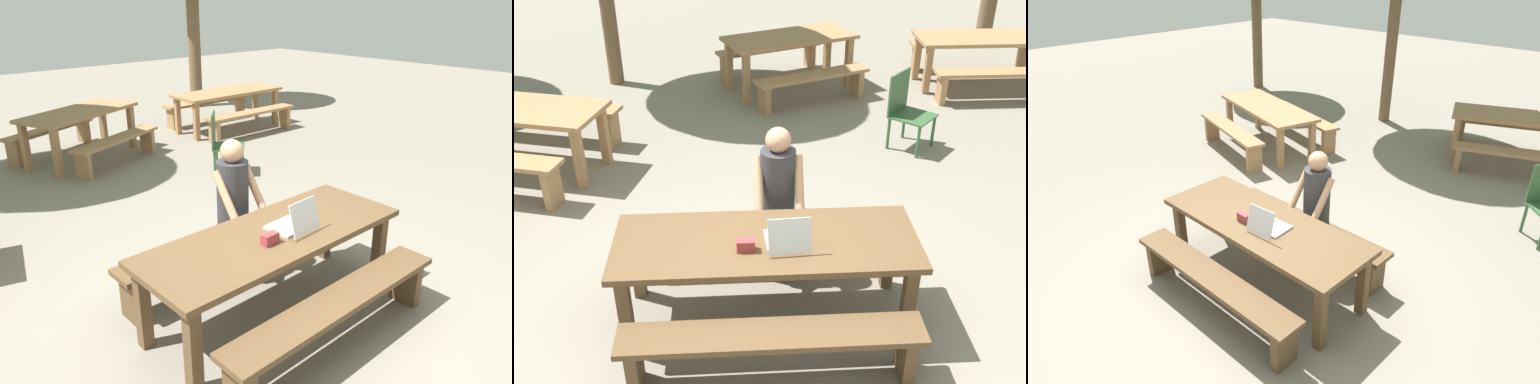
% 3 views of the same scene
% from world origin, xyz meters
% --- Properties ---
extents(ground_plane, '(30.00, 30.00, 0.00)m').
position_xyz_m(ground_plane, '(0.00, 0.00, 0.00)').
color(ground_plane, gray).
extents(picnic_table_front, '(2.19, 0.81, 0.70)m').
position_xyz_m(picnic_table_front, '(0.00, 0.00, 0.61)').
color(picnic_table_front, brown).
rests_on(picnic_table_front, ground).
extents(bench_near, '(2.01, 0.30, 0.43)m').
position_xyz_m(bench_near, '(0.00, -0.65, 0.33)').
color(bench_near, brown).
rests_on(bench_near, ground).
extents(bench_far, '(2.01, 0.30, 0.43)m').
position_xyz_m(bench_far, '(0.00, 0.65, 0.33)').
color(bench_far, brown).
rests_on(bench_far, ground).
extents(laptop, '(0.32, 0.35, 0.27)m').
position_xyz_m(laptop, '(0.15, -0.08, 0.77)').
color(laptop, silver).
rests_on(laptop, picnic_table_front).
extents(small_pouch, '(0.13, 0.07, 0.08)m').
position_xyz_m(small_pouch, '(-0.15, -0.11, 0.74)').
color(small_pouch, '#993338').
rests_on(small_pouch, picnic_table_front).
extents(person_seated, '(0.39, 0.40, 1.28)m').
position_xyz_m(person_seated, '(0.13, 0.61, 0.73)').
color(person_seated, '#333847').
rests_on(person_seated, ground).
extents(picnic_table_mid, '(2.19, 1.30, 0.72)m').
position_xyz_m(picnic_table_mid, '(-2.62, 2.62, 0.62)').
color(picnic_table_mid, '#9E754C').
rests_on(picnic_table_mid, ground).
extents(bench_mid_south, '(1.86, 0.78, 0.47)m').
position_xyz_m(bench_mid_south, '(-2.81, 1.95, 0.35)').
color(bench_mid_south, '#9E754C').
rests_on(bench_mid_south, ground).
extents(bench_mid_north, '(1.86, 0.78, 0.47)m').
position_xyz_m(bench_mid_north, '(-2.43, 3.29, 0.35)').
color(bench_mid_north, '#9E754C').
rests_on(bench_mid_north, ground).
extents(picnic_table_rear, '(1.99, 1.44, 0.76)m').
position_xyz_m(picnic_table_rear, '(0.60, 4.87, 0.65)').
color(picnic_table_rear, '#9E754C').
rests_on(picnic_table_rear, ground).
extents(bench_rear_south, '(1.63, 0.90, 0.42)m').
position_xyz_m(bench_rear_south, '(0.86, 4.24, 0.32)').
color(bench_rear_south, '#9E754C').
rests_on(bench_rear_south, ground).
extents(bench_rear_north, '(1.63, 0.90, 0.42)m').
position_xyz_m(bench_rear_north, '(0.34, 5.50, 0.32)').
color(bench_rear_north, '#9E754C').
rests_on(bench_rear_north, ground).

